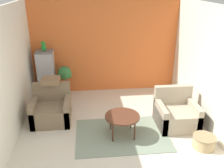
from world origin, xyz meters
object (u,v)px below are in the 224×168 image
(armchair_right, at_px, (176,114))
(parrot, at_px, (44,47))
(birdcage, at_px, (47,75))
(potted_plant, at_px, (65,76))
(coffee_table, at_px, (122,117))
(armchair_left, at_px, (52,110))
(wicker_basket, at_px, (204,141))

(armchair_right, distance_m, parrot, 3.72)
(birdcage, height_order, potted_plant, birdcage)
(coffee_table, bearing_deg, armchair_left, 153.34)
(armchair_right, distance_m, birdcage, 3.55)
(birdcage, relative_size, parrot, 4.83)
(parrot, xyz_separation_m, wicker_basket, (3.32, -2.65, -1.31))
(parrot, bearing_deg, coffee_table, -49.16)
(birdcage, relative_size, potted_plant, 1.51)
(coffee_table, relative_size, armchair_left, 0.83)
(birdcage, bearing_deg, armchair_right, -30.41)
(potted_plant, bearing_deg, armchair_right, -35.45)
(armchair_left, distance_m, potted_plant, 1.39)
(armchair_left, height_order, birdcage, birdcage)
(birdcage, bearing_deg, armchair_left, -79.17)
(wicker_basket, bearing_deg, birdcage, 141.41)
(parrot, relative_size, potted_plant, 0.31)
(coffee_table, height_order, armchair_right, armchair_right)
(coffee_table, bearing_deg, birdcage, 130.87)
(armchair_left, relative_size, wicker_basket, 1.95)
(wicker_basket, bearing_deg, armchair_right, 107.71)
(armchair_left, distance_m, parrot, 1.77)
(coffee_table, xyz_separation_m, birdcage, (-1.79, 2.06, 0.22))
(armchair_left, xyz_separation_m, armchair_right, (2.79, -0.49, 0.00))
(armchair_right, height_order, wicker_basket, armchair_right)
(armchair_left, xyz_separation_m, potted_plant, (0.23, 1.33, 0.33))
(coffee_table, bearing_deg, wicker_basket, -20.88)
(armchair_left, height_order, armchair_right, same)
(armchair_right, relative_size, parrot, 3.15)
(coffee_table, xyz_separation_m, wicker_basket, (1.53, -0.58, -0.29))
(birdcage, height_order, wicker_basket, birdcage)
(coffee_table, distance_m, armchair_left, 1.73)
(parrot, height_order, potted_plant, parrot)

